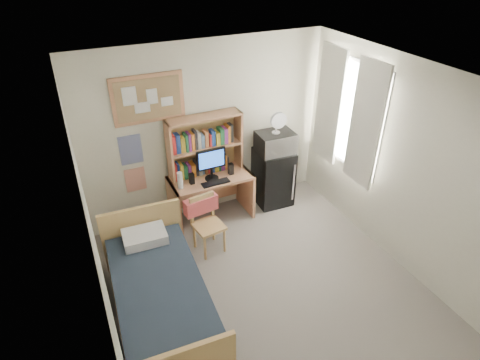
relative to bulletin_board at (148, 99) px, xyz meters
name	(u,v)px	position (x,y,z in m)	size (l,w,h in m)	color
floor	(274,298)	(0.78, -2.08, -1.93)	(3.60, 4.20, 0.02)	gray
ceiling	(287,87)	(0.78, -2.08, 0.68)	(3.60, 4.20, 0.02)	white
wall_back	(207,132)	(0.78, 0.02, -0.62)	(3.60, 0.04, 2.60)	white
wall_left	(99,261)	(-1.02, -2.08, -0.62)	(0.04, 4.20, 2.60)	white
wall_right	(411,172)	(2.58, -2.08, -0.62)	(0.04, 4.20, 2.60)	white
window_unit	(348,114)	(2.53, -0.88, -0.32)	(0.10, 1.40, 1.70)	white
curtain_left	(365,125)	(2.50, -1.28, -0.32)	(0.04, 0.55, 1.70)	white
curtain_right	(329,105)	(2.50, -0.48, -0.32)	(0.04, 0.55, 1.70)	white
bulletin_board	(148,99)	(0.00, 0.00, 0.00)	(0.94, 0.03, 0.64)	#A08054
poster_wave	(131,150)	(-0.32, 0.01, -0.67)	(0.30, 0.01, 0.42)	navy
poster_japan	(135,180)	(-0.32, 0.01, -1.14)	(0.28, 0.01, 0.36)	#DD4C27
desk	(211,198)	(0.69, -0.30, -1.55)	(1.18, 0.59, 0.74)	tan
desk_chair	(209,226)	(0.40, -0.95, -1.51)	(0.41, 0.41, 0.81)	tan
mini_fridge	(273,177)	(1.75, -0.27, -1.47)	(0.53, 0.53, 0.91)	black
bed	(161,300)	(-0.50, -1.80, -1.65)	(0.97, 1.93, 0.53)	#19222E
hutch	(205,145)	(0.68, -0.15, -0.74)	(1.07, 0.27, 0.88)	tan
monitor	(211,165)	(0.69, -0.36, -0.95)	(0.42, 0.03, 0.45)	black
keyboard	(216,183)	(0.69, -0.50, -1.17)	(0.40, 0.13, 0.02)	black
speaker_left	(192,179)	(0.39, -0.37, -1.10)	(0.07, 0.07, 0.16)	black
speaker_right	(231,169)	(0.99, -0.35, -1.10)	(0.07, 0.07, 0.17)	black
water_bottle	(180,180)	(0.21, -0.41, -1.06)	(0.07, 0.07, 0.25)	white
hoodie	(201,205)	(0.37, -0.75, -1.29)	(0.47, 0.14, 0.22)	#CE4E50
microwave	(275,142)	(1.75, -0.29, -0.85)	(0.54, 0.41, 0.31)	#BABABF
desk_fan	(276,123)	(1.75, -0.29, -0.55)	(0.24, 0.24, 0.30)	white
pillow	(145,237)	(-0.46, -1.05, -1.33)	(0.51, 0.36, 0.12)	white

